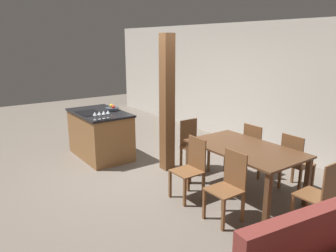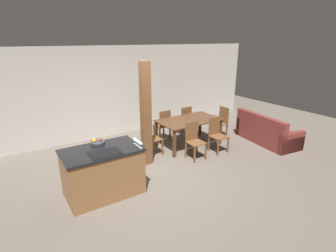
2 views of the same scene
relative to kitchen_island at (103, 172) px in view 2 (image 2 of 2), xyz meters
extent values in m
plane|color=#665B51|center=(1.16, 0.23, -0.47)|extent=(16.00, 16.00, 0.00)
cube|color=beige|center=(1.16, 3.07, 0.88)|extent=(11.20, 0.08, 2.70)
cube|color=olive|center=(0.00, 0.00, -0.02)|extent=(1.40, 0.84, 0.89)
cube|color=black|center=(0.00, 0.00, 0.44)|extent=(1.44, 0.88, 0.04)
cube|color=black|center=(0.00, -0.20, 0.47)|extent=(0.56, 0.40, 0.01)
cylinder|color=#383D47|center=(0.03, 0.27, 0.50)|extent=(0.27, 0.27, 0.05)
sphere|color=red|center=(0.09, 0.27, 0.55)|extent=(0.07, 0.07, 0.07)
sphere|color=gold|center=(-0.03, 0.29, 0.55)|extent=(0.08, 0.08, 0.08)
cylinder|color=silver|center=(0.64, -0.36, 0.48)|extent=(0.06, 0.06, 0.00)
cylinder|color=silver|center=(0.64, -0.36, 0.52)|extent=(0.01, 0.01, 0.08)
cone|color=silver|center=(0.64, -0.36, 0.59)|extent=(0.07, 0.07, 0.06)
cylinder|color=silver|center=(0.64, -0.28, 0.48)|extent=(0.06, 0.06, 0.00)
cylinder|color=silver|center=(0.64, -0.28, 0.52)|extent=(0.01, 0.01, 0.08)
cone|color=silver|center=(0.64, -0.28, 0.59)|extent=(0.07, 0.07, 0.06)
cylinder|color=silver|center=(0.64, -0.19, 0.48)|extent=(0.06, 0.06, 0.00)
cylinder|color=silver|center=(0.64, -0.19, 0.52)|extent=(0.01, 0.01, 0.08)
cone|color=silver|center=(0.64, -0.19, 0.59)|extent=(0.07, 0.07, 0.06)
cylinder|color=silver|center=(0.64, -0.11, 0.48)|extent=(0.06, 0.06, 0.00)
cylinder|color=silver|center=(0.64, -0.11, 0.52)|extent=(0.01, 0.01, 0.08)
cone|color=silver|center=(0.64, -0.11, 0.59)|extent=(0.07, 0.07, 0.06)
cube|color=#51331E|center=(2.87, 1.06, 0.27)|extent=(1.71, 1.02, 0.03)
cube|color=#51331E|center=(2.08, 0.62, -0.10)|extent=(0.07, 0.07, 0.73)
cube|color=#51331E|center=(3.65, 0.62, -0.10)|extent=(0.07, 0.07, 0.73)
cube|color=#51331E|center=(2.08, 1.51, -0.10)|extent=(0.07, 0.07, 0.73)
cube|color=#51331E|center=(3.65, 1.51, -0.10)|extent=(0.07, 0.07, 0.73)
cube|color=brown|center=(2.48, 0.26, -0.04)|extent=(0.40, 0.40, 0.02)
cube|color=brown|center=(2.48, 0.45, 0.21)|extent=(0.38, 0.02, 0.48)
cube|color=brown|center=(2.31, 0.08, -0.26)|extent=(0.04, 0.04, 0.42)
cube|color=brown|center=(2.66, 0.08, -0.26)|extent=(0.04, 0.04, 0.42)
cube|color=brown|center=(2.31, 0.43, -0.26)|extent=(0.04, 0.04, 0.42)
cube|color=brown|center=(2.66, 0.43, -0.26)|extent=(0.04, 0.04, 0.42)
cube|color=brown|center=(3.25, 0.26, -0.04)|extent=(0.40, 0.40, 0.02)
cube|color=brown|center=(3.25, 0.45, 0.21)|extent=(0.38, 0.02, 0.48)
cube|color=brown|center=(3.07, 0.08, -0.26)|extent=(0.04, 0.04, 0.42)
cube|color=brown|center=(3.43, 0.08, -0.26)|extent=(0.04, 0.04, 0.42)
cube|color=brown|center=(3.07, 0.43, -0.26)|extent=(0.04, 0.04, 0.42)
cube|color=brown|center=(3.43, 0.43, -0.26)|extent=(0.04, 0.04, 0.42)
cube|color=brown|center=(2.48, 1.87, -0.04)|extent=(0.40, 0.40, 0.02)
cube|color=brown|center=(2.48, 1.68, 0.21)|extent=(0.38, 0.02, 0.48)
cube|color=brown|center=(2.66, 2.05, -0.26)|extent=(0.04, 0.04, 0.42)
cube|color=brown|center=(2.31, 2.05, -0.26)|extent=(0.04, 0.04, 0.42)
cube|color=brown|center=(2.66, 1.70, -0.26)|extent=(0.04, 0.04, 0.42)
cube|color=brown|center=(2.31, 1.70, -0.26)|extent=(0.04, 0.04, 0.42)
cube|color=brown|center=(3.25, 1.87, -0.04)|extent=(0.40, 0.40, 0.02)
cube|color=brown|center=(3.25, 1.68, 0.21)|extent=(0.38, 0.02, 0.48)
cube|color=brown|center=(3.43, 2.05, -0.26)|extent=(0.04, 0.04, 0.42)
cube|color=brown|center=(3.07, 2.05, -0.26)|extent=(0.04, 0.04, 0.42)
cube|color=brown|center=(3.43, 1.70, -0.26)|extent=(0.04, 0.04, 0.42)
cube|color=brown|center=(3.07, 1.70, -0.26)|extent=(0.04, 0.04, 0.42)
cube|color=brown|center=(1.71, 1.06, -0.04)|extent=(0.40, 0.40, 0.02)
cube|color=brown|center=(1.52, 1.06, 0.21)|extent=(0.02, 0.38, 0.48)
cube|color=brown|center=(1.89, 0.89, -0.26)|extent=(0.04, 0.04, 0.42)
cube|color=brown|center=(1.89, 1.24, -0.26)|extent=(0.04, 0.04, 0.42)
cube|color=brown|center=(1.54, 0.89, -0.26)|extent=(0.04, 0.04, 0.42)
cube|color=brown|center=(1.54, 1.24, -0.26)|extent=(0.04, 0.04, 0.42)
cube|color=brown|center=(4.02, 1.06, -0.04)|extent=(0.40, 0.40, 0.02)
cube|color=brown|center=(4.21, 1.06, 0.21)|extent=(0.02, 0.38, 0.48)
cube|color=brown|center=(3.84, 1.24, -0.26)|extent=(0.04, 0.04, 0.42)
cube|color=brown|center=(3.84, 0.89, -0.26)|extent=(0.04, 0.04, 0.42)
cube|color=brown|center=(4.20, 1.24, -0.26)|extent=(0.04, 0.04, 0.42)
cube|color=brown|center=(4.20, 0.89, -0.26)|extent=(0.04, 0.04, 0.42)
cube|color=maroon|center=(4.95, 0.00, -0.26)|extent=(1.07, 1.90, 0.41)
cube|color=maroon|center=(4.62, 0.04, 0.16)|extent=(0.40, 1.81, 0.44)
cube|color=maroon|center=(4.84, -0.83, -0.19)|extent=(0.84, 0.25, 0.55)
cube|color=maroon|center=(5.07, 0.82, -0.19)|extent=(0.84, 0.25, 0.55)
cube|color=brown|center=(1.34, 0.71, 0.75)|extent=(0.20, 0.20, 2.44)
camera|label=1|loc=(5.99, -2.60, 1.85)|focal=35.00mm
camera|label=2|loc=(-1.40, -4.42, 2.42)|focal=28.00mm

